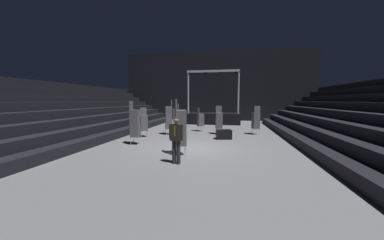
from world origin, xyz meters
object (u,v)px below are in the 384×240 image
(chair_stack_front_right, at_px, (180,127))
(chair_stack_rear_left, at_px, (219,120))
(chair_stack_mid_centre, at_px, (176,115))
(chair_stack_front_left, at_px, (200,119))
(man_with_tie, at_px, (176,137))
(stage_riser, at_px, (213,117))
(equipment_road_case, at_px, (224,134))
(chair_stack_mid_right, at_px, (135,123))
(chair_stack_mid_left, at_px, (144,122))
(chair_stack_rear_right, at_px, (256,120))
(chair_stack_rear_centre, at_px, (169,117))

(chair_stack_front_right, bearing_deg, chair_stack_rear_left, 146.66)
(chair_stack_rear_left, bearing_deg, chair_stack_front_right, 67.29)
(chair_stack_mid_centre, height_order, chair_stack_rear_left, chair_stack_mid_centre)
(chair_stack_front_left, xyz_separation_m, chair_stack_mid_centre, (-2.50, 2.33, 0.13))
(man_with_tie, relative_size, chair_stack_front_left, 0.98)
(stage_riser, height_order, chair_stack_rear_left, stage_riser)
(chair_stack_front_left, distance_m, equipment_road_case, 3.55)
(chair_stack_mid_right, bearing_deg, chair_stack_front_right, 55.17)
(stage_riser, bearing_deg, man_with_tie, -90.89)
(chair_stack_mid_right, distance_m, chair_stack_mid_centre, 7.72)
(chair_stack_front_right, bearing_deg, chair_stack_mid_right, -141.34)
(chair_stack_front_left, bearing_deg, chair_stack_mid_centre, -163.42)
(chair_stack_front_left, relative_size, chair_stack_front_right, 0.75)
(chair_stack_front_left, xyz_separation_m, chair_stack_mid_left, (-3.20, -3.10, 0.04))
(chair_stack_mid_left, bearing_deg, chair_stack_mid_right, 70.22)
(chair_stack_front_left, height_order, chair_stack_mid_right, chair_stack_mid_right)
(chair_stack_front_left, relative_size, chair_stack_rear_left, 0.91)
(stage_riser, height_order, equipment_road_case, stage_riser)
(chair_stack_rear_right, bearing_deg, chair_stack_mid_centre, 136.37)
(chair_stack_mid_left, bearing_deg, chair_stack_mid_centre, -129.13)
(chair_stack_front_right, height_order, chair_stack_mid_right, chair_stack_front_right)
(chair_stack_front_left, bearing_deg, chair_stack_mid_left, -76.30)
(man_with_tie, relative_size, chair_stack_mid_right, 0.76)
(chair_stack_front_left, height_order, chair_stack_rear_centre, chair_stack_rear_centre)
(man_with_tie, bearing_deg, stage_riser, -78.99)
(chair_stack_rear_right, xyz_separation_m, chair_stack_rear_centre, (-5.86, -1.16, 0.21))
(chair_stack_front_left, bearing_deg, chair_stack_rear_right, 48.90)
(man_with_tie, bearing_deg, equipment_road_case, -94.06)
(chair_stack_front_right, xyz_separation_m, chair_stack_mid_left, (-3.37, 3.98, -0.25))
(chair_stack_front_left, bearing_deg, chair_stack_rear_centre, -75.21)
(chair_stack_mid_right, xyz_separation_m, chair_stack_rear_centre, (0.82, 3.47, 0.04))
(stage_riser, height_order, chair_stack_mid_left, stage_riser)
(chair_stack_front_left, height_order, chair_stack_mid_centre, chair_stack_mid_centre)
(man_with_tie, xyz_separation_m, chair_stack_rear_right, (3.64, 7.62, -0.01))
(chair_stack_mid_right, height_order, chair_stack_mid_centre, chair_stack_mid_right)
(stage_riser, xyz_separation_m, chair_stack_front_left, (-0.54, -5.53, 0.26))
(stage_riser, distance_m, equipment_road_case, 8.60)
(man_with_tie, distance_m, chair_stack_mid_centre, 11.07)
(stage_riser, xyz_separation_m, chair_stack_mid_centre, (-3.03, -3.20, 0.39))
(chair_stack_mid_right, relative_size, chair_stack_rear_left, 1.17)
(chair_stack_front_right, xyz_separation_m, chair_stack_mid_centre, (-2.67, 9.41, -0.17))
(man_with_tie, relative_size, chair_stack_rear_right, 0.90)
(chair_stack_mid_left, bearing_deg, stage_riser, -145.17)
(chair_stack_mid_left, bearing_deg, man_with_tie, 91.96)
(chair_stack_mid_right, xyz_separation_m, equipment_road_case, (4.59, 2.43, -0.87))
(man_with_tie, height_order, equipment_road_case, man_with_tie)
(man_with_tie, distance_m, chair_stack_front_right, 1.32)
(chair_stack_front_right, height_order, chair_stack_rear_centre, same)
(chair_stack_mid_centre, bearing_deg, chair_stack_rear_right, -121.57)
(man_with_tie, height_order, chair_stack_front_left, chair_stack_front_left)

